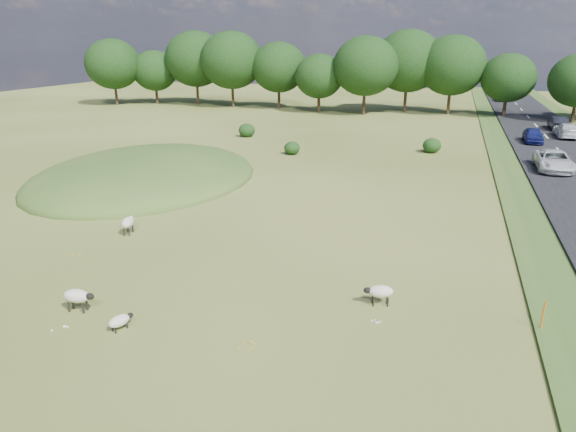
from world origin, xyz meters
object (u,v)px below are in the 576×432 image
(marker_post, at_px, (543,316))
(sheep_3, at_px, (120,321))
(sheep_2, at_px, (128,222))
(car_2, at_px, (503,97))
(sheep_1, at_px, (380,291))
(sheep_0, at_px, (77,296))
(car_5, at_px, (554,161))
(car_4, at_px, (567,130))
(car_0, at_px, (558,123))
(car_3, at_px, (533,135))

(marker_post, xyz_separation_m, sheep_3, (-14.68, -4.53, -0.24))
(sheep_2, distance_m, car_2, 78.16)
(sheep_2, bearing_deg, sheep_1, -121.29)
(marker_post, height_order, sheep_0, marker_post)
(sheep_0, bearing_deg, car_5, 48.06)
(sheep_3, bearing_deg, sheep_1, -38.91)
(car_2, height_order, car_4, car_4)
(car_4, bearing_deg, sheep_2, 53.90)
(sheep_2, bearing_deg, sheep_3, -163.65)
(car_0, bearing_deg, marker_post, 80.48)
(car_2, relative_size, car_4, 0.93)
(sheep_2, distance_m, car_4, 47.87)
(sheep_3, height_order, car_5, car_5)
(sheep_0, bearing_deg, car_2, 68.92)
(sheep_0, bearing_deg, car_3, 56.76)
(marker_post, xyz_separation_m, car_2, (4.28, 78.34, 0.32))
(sheep_1, bearing_deg, car_3, -120.44)
(sheep_2, xyz_separation_m, car_4, (28.20, 38.68, 0.34))
(sheep_0, xyz_separation_m, car_4, (25.12, 46.61, 0.36))
(sheep_1, distance_m, car_4, 44.83)
(sheep_1, xyz_separation_m, sheep_3, (-8.79, -4.70, -0.23))
(car_0, height_order, car_5, car_0)
(sheep_0, distance_m, sheep_2, 8.51)
(sheep_1, relative_size, car_5, 0.23)
(sheep_1, xyz_separation_m, car_3, (10.18, 38.35, 0.38))
(car_0, xyz_separation_m, car_5, (-3.80, -22.07, -0.00))
(car_5, bearing_deg, sheep_1, -111.40)
(car_2, relative_size, car_5, 0.88)
(car_3, bearing_deg, sheep_3, -113.77)
(marker_post, xyz_separation_m, car_4, (8.08, 42.77, 0.40))
(car_4, xyz_separation_m, car_5, (-3.80, -16.62, 0.01))
(car_0, xyz_separation_m, car_3, (-3.80, -9.70, -0.04))
(sheep_0, relative_size, sheep_2, 0.95)
(sheep_3, distance_m, car_4, 52.50)
(car_0, distance_m, car_3, 10.42)
(car_2, distance_m, car_5, 52.19)
(car_5, bearing_deg, marker_post, -99.30)
(car_5, bearing_deg, car_2, 90.00)
(sheep_1, bearing_deg, marker_post, 162.76)
(sheep_0, height_order, sheep_1, sheep_0)
(sheep_0, xyz_separation_m, car_5, (21.32, 30.00, 0.37))
(sheep_1, distance_m, car_2, 78.83)
(car_0, bearing_deg, sheep_2, 57.42)
(sheep_1, relative_size, car_0, 0.27)
(car_4, bearing_deg, car_2, -83.90)
(car_4, bearing_deg, car_5, 77.12)
(sheep_0, relative_size, car_4, 0.25)
(car_0, relative_size, car_4, 0.90)
(sheep_3, distance_m, car_0, 57.46)
(car_0, bearing_deg, sheep_0, 64.24)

